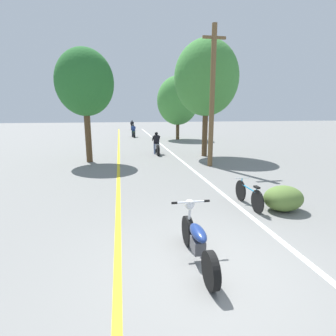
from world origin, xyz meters
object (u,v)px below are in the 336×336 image
(motorcycle_rider_far, at_px, (132,126))
(bicycle_parked, at_px, (249,195))
(roadside_tree_right_far, at_px, (178,101))
(motorcycle_rider_lead, at_px, (156,146))
(utility_pole, at_px, (212,96))
(motorcycle_rider_mid, at_px, (133,132))
(motorcycle_foreground, at_px, (197,241))
(roadside_tree_right_near, at_px, (206,78))
(roadside_tree_left, at_px, (85,83))

(motorcycle_rider_far, distance_m, bicycle_parked, 30.89)
(roadside_tree_right_far, relative_size, motorcycle_rider_lead, 2.85)
(bicycle_parked, bearing_deg, roadside_tree_right_far, 84.02)
(utility_pole, xyz_separation_m, motorcycle_rider_mid, (-2.98, 15.44, -2.86))
(motorcycle_rider_mid, xyz_separation_m, motorcycle_rider_far, (0.34, 9.76, 0.02))
(motorcycle_rider_lead, bearing_deg, roadside_tree_right_far, 68.86)
(motorcycle_rider_mid, bearing_deg, roadside_tree_right_far, -36.29)
(motorcycle_foreground, bearing_deg, utility_pole, 69.17)
(roadside_tree_right_near, relative_size, motorcycle_rider_lead, 3.25)
(utility_pole, relative_size, motorcycle_foreground, 3.27)
(roadside_tree_right_far, xyz_separation_m, bicycle_parked, (-1.89, -18.09, -3.27))
(motorcycle_rider_lead, bearing_deg, roadside_tree_left, -153.36)
(utility_pole, relative_size, motorcycle_rider_far, 3.24)
(motorcycle_rider_lead, distance_m, motorcycle_rider_far, 21.02)
(motorcycle_foreground, bearing_deg, motorcycle_rider_far, 89.25)
(motorcycle_foreground, relative_size, motorcycle_rider_lead, 0.97)
(motorcycle_foreground, height_order, motorcycle_rider_far, motorcycle_rider_far)
(motorcycle_rider_lead, xyz_separation_m, bicycle_parked, (1.31, -9.81, -0.18))
(motorcycle_rider_lead, bearing_deg, motorcycle_rider_mid, 94.40)
(motorcycle_foreground, bearing_deg, motorcycle_rider_mid, 89.76)
(utility_pole, xyz_separation_m, roadside_tree_right_far, (1.08, 12.45, 0.25))
(bicycle_parked, bearing_deg, motorcycle_rider_far, 93.40)
(motorcycle_foreground, distance_m, bicycle_parked, 3.35)
(roadside_tree_right_near, distance_m, motorcycle_foreground, 12.33)
(roadside_tree_right_far, relative_size, motorcycle_rider_mid, 2.84)
(motorcycle_foreground, distance_m, motorcycle_rider_lead, 12.31)
(motorcycle_rider_mid, distance_m, motorcycle_rider_far, 9.76)
(motorcycle_rider_mid, xyz_separation_m, bicycle_parked, (2.17, -21.08, -0.16))
(roadside_tree_left, xyz_separation_m, motorcycle_rider_lead, (3.93, 1.97, -3.57))
(utility_pole, xyz_separation_m, bicycle_parked, (-0.81, -5.64, -3.02))
(roadside_tree_right_near, xyz_separation_m, bicycle_parked, (-1.46, -8.54, -4.19))
(roadside_tree_left, distance_m, motorcycle_rider_mid, 14.05)
(roadside_tree_right_near, relative_size, motorcycle_foreground, 3.34)
(utility_pole, distance_m, motorcycle_rider_far, 25.49)
(motorcycle_rider_mid, height_order, bicycle_parked, motorcycle_rider_mid)
(roadside_tree_right_far, relative_size, bicycle_parked, 3.56)
(utility_pole, xyz_separation_m, motorcycle_rider_lead, (-2.12, 4.18, -2.85))
(roadside_tree_left, relative_size, bicycle_parked, 3.52)
(utility_pole, height_order, roadside_tree_right_near, roadside_tree_right_near)
(motorcycle_rider_mid, bearing_deg, motorcycle_rider_lead, -85.60)
(motorcycle_rider_lead, height_order, bicycle_parked, motorcycle_rider_lead)
(motorcycle_rider_far, bearing_deg, utility_pole, -84.01)
(roadside_tree_right_near, xyz_separation_m, roadside_tree_left, (-6.70, -0.70, -0.45))
(utility_pole, relative_size, bicycle_parked, 3.97)
(utility_pole, distance_m, motorcycle_foreground, 9.15)
(roadside_tree_right_far, distance_m, bicycle_parked, 18.48)
(roadside_tree_right_near, bearing_deg, utility_pole, -102.65)
(roadside_tree_right_near, distance_m, roadside_tree_right_far, 9.60)
(roadside_tree_right_near, distance_m, motorcycle_rider_mid, 13.66)
(utility_pole, xyz_separation_m, motorcycle_rider_far, (-2.64, 25.19, -2.84))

